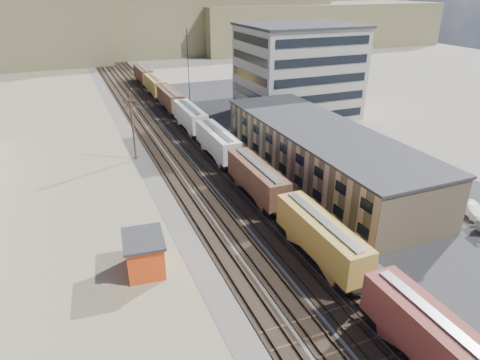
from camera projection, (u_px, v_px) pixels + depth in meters
name	position (u px, v px, depth m)	size (l,w,h in m)	color
ground	(325.00, 314.00, 36.52)	(300.00, 300.00, 0.00)	#6B6356
ballast_bed	(175.00, 137.00, 78.45)	(18.00, 200.00, 0.06)	#4C4742
dirt_yard	(60.00, 175.00, 63.09)	(24.00, 180.00, 0.03)	#726A4E
asphalt_lot	(322.00, 148.00, 73.54)	(26.00, 120.00, 0.04)	#232326
rail_tracks	(172.00, 137.00, 78.22)	(11.40, 200.00, 0.24)	black
freight_train	(203.00, 128.00, 74.45)	(3.00, 119.74, 4.46)	black
warehouse	(320.00, 153.00, 61.19)	(12.40, 40.40, 7.25)	tan
office_tower	(298.00, 71.00, 88.49)	(22.60, 18.60, 18.45)	#9E998E
utility_pole_north	(133.00, 127.00, 66.57)	(2.20, 0.32, 10.00)	#382619
radio_mast	(189.00, 75.00, 85.13)	(1.20, 0.16, 18.00)	black
hills_north	(98.00, 15.00, 171.53)	(265.00, 80.00, 32.00)	brown
maintenance_shed	(145.00, 253.00, 41.42)	(4.36, 5.38, 3.68)	#DB4314
parked_car_white	(471.00, 209.00, 51.85)	(1.62, 4.63, 1.53)	white
parked_car_blue	(264.00, 110.00, 92.74)	(2.74, 5.95, 1.65)	navy
parked_car_far	(336.00, 131.00, 79.04)	(2.03, 5.05, 1.72)	silver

